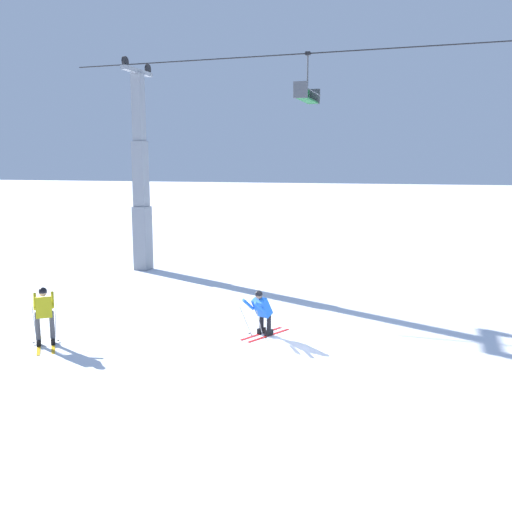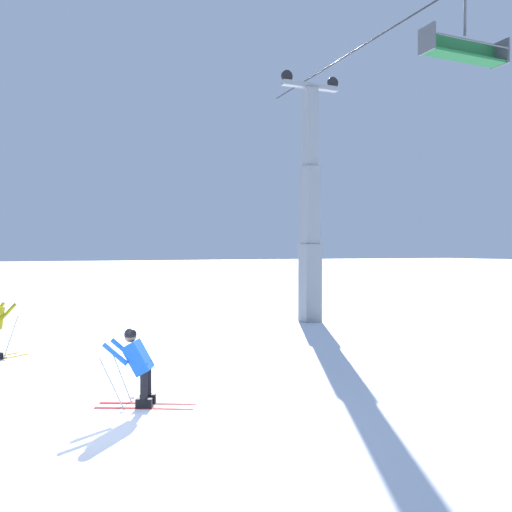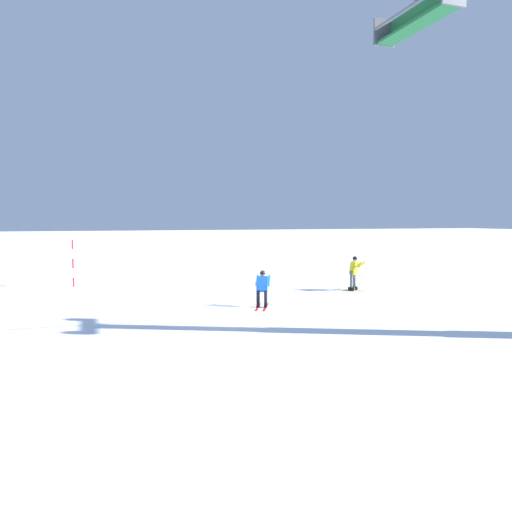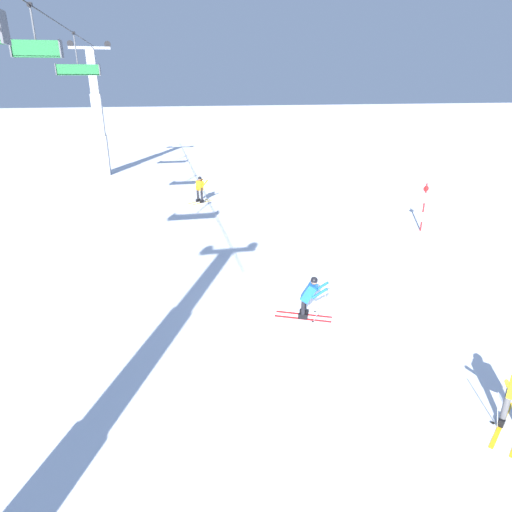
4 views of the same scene
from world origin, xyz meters
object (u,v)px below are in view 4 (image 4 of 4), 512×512
(lift_tower_far, at_px, (99,123))
(chairlift_seat_middle, at_px, (78,70))
(skier_distant_uphill, at_px, (200,188))
(skier_carving_main, at_px, (309,295))
(trail_marker_pole, at_px, (424,206))
(chairlift_seat_second, at_px, (36,49))

(lift_tower_far, distance_m, chairlift_seat_middle, 7.99)
(lift_tower_far, bearing_deg, skier_distant_uphill, -148.07)
(chairlift_seat_middle, height_order, skier_distant_uphill, chairlift_seat_middle)
(skier_carving_main, height_order, lift_tower_far, lift_tower_far)
(skier_carving_main, height_order, chairlift_seat_middle, chairlift_seat_middle)
(skier_carving_main, bearing_deg, skier_distant_uphill, 6.70)
(chairlift_seat_middle, xyz_separation_m, trail_marker_pole, (-11.05, -16.32, -6.19))
(lift_tower_far, relative_size, chairlift_seat_middle, 3.91)
(skier_carving_main, xyz_separation_m, chairlift_seat_middle, (18.03, 8.17, 6.67))
(chairlift_seat_second, bearing_deg, skier_distant_uphill, -42.57)
(chairlift_seat_middle, distance_m, skier_distant_uphill, 9.70)
(skier_carving_main, xyz_separation_m, trail_marker_pole, (6.98, -8.15, 0.48))
(lift_tower_far, height_order, chairlift_seat_second, lift_tower_far)
(skier_carving_main, xyz_separation_m, skier_distant_uphill, (14.90, 1.75, 0.11))
(chairlift_seat_middle, bearing_deg, skier_carving_main, -155.62)
(skier_carving_main, relative_size, lift_tower_far, 0.18)
(lift_tower_far, distance_m, skier_distant_uphill, 12.51)
(trail_marker_pole, bearing_deg, chairlift_seat_middle, 55.89)
(chairlift_seat_second, height_order, trail_marker_pole, chairlift_seat_second)
(chairlift_seat_middle, bearing_deg, trail_marker_pole, -124.11)
(chairlift_seat_second, height_order, chairlift_seat_middle, same)
(chairlift_seat_second, relative_size, skier_distant_uphill, 1.15)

